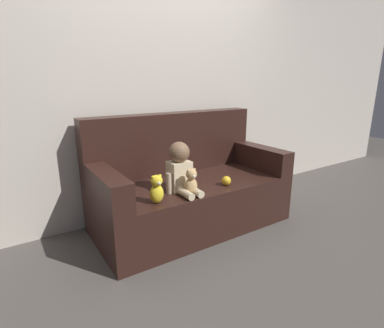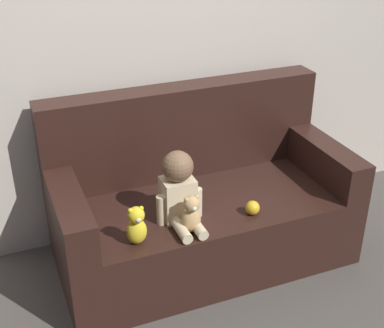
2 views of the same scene
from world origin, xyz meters
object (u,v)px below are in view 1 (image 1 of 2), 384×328
person_baby (180,169)px  plush_toy_side (157,189)px  toy_ball (226,181)px  couch (187,188)px  teddy_bear_brown (191,183)px

person_baby → plush_toy_side: size_ratio=1.84×
toy_ball → plush_toy_side: bearing=-178.2°
couch → person_baby: (-0.22, -0.24, 0.27)m
person_baby → plush_toy_side: 0.31m
couch → toy_ball: 0.41m
couch → toy_ball: bearing=-63.1°
teddy_bear_brown → plush_toy_side: bearing=178.4°
toy_ball → person_baby: bearing=164.7°
plush_toy_side → toy_ball: 0.67m
person_baby → toy_ball: (0.39, -0.11, -0.14)m
teddy_bear_brown → plush_toy_side: size_ratio=1.00×
person_baby → teddy_bear_brown: person_baby is taller
person_baby → teddy_bear_brown: size_ratio=1.85×
couch → person_baby: bearing=-132.4°
teddy_bear_brown → toy_ball: teddy_bear_brown is taller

